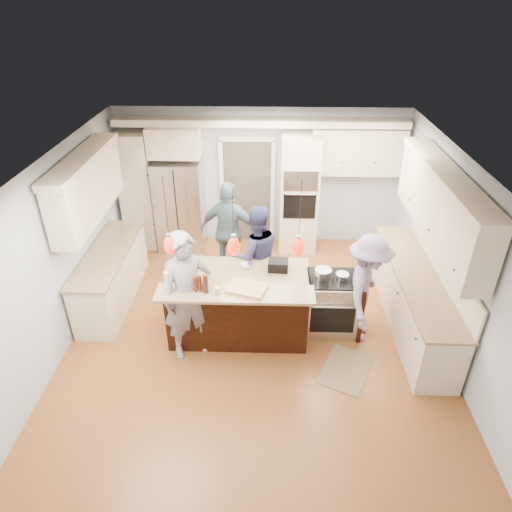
{
  "coord_description": "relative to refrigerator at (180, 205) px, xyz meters",
  "views": [
    {
      "loc": [
        0.18,
        -5.42,
        4.61
      ],
      "look_at": [
        0.0,
        0.35,
        1.15
      ],
      "focal_mm": 32.0,
      "sensor_mm": 36.0,
      "label": 1
    }
  ],
  "objects": [
    {
      "name": "person_far_right",
      "position": [
        1.05,
        -1.04,
        -0.0
      ],
      "size": [
        1.12,
        0.64,
        1.79
      ],
      "primitive_type": "imported",
      "rotation": [
        0.0,
        0.0,
        2.94
      ],
      "color": "slate",
      "rests_on": "ground"
    },
    {
      "name": "left_cabinets",
      "position": [
        -0.89,
        -1.84,
        0.16
      ],
      "size": [
        0.64,
        2.3,
        2.51
      ],
      "color": "beige",
      "rests_on": "ground"
    },
    {
      "name": "room_shell",
      "position": [
        1.55,
        -2.64,
        0.92
      ],
      "size": [
        5.54,
        6.04,
        2.72
      ],
      "color": "#B2BCC6",
      "rests_on": "ground"
    },
    {
      "name": "right_counter_run",
      "position": [
        3.99,
        -2.34,
        0.16
      ],
      "size": [
        0.64,
        3.1,
        2.51
      ],
      "color": "beige",
      "rests_on": "ground"
    },
    {
      "name": "water_bottle",
      "position": [
        0.42,
        -3.18,
        0.37
      ],
      "size": [
        0.08,
        0.08,
        0.31
      ],
      "primitive_type": "cylinder",
      "rotation": [
        0.0,
        0.0,
        0.06
      ],
      "color": "silver",
      "rests_on": "kitchen_island"
    },
    {
      "name": "beer_bottle_c",
      "position": [
        0.79,
        -3.18,
        0.33
      ],
      "size": [
        0.07,
        0.07,
        0.22
      ],
      "primitive_type": "cylinder",
      "rotation": [
        0.0,
        0.0,
        0.27
      ],
      "color": "#451B0C",
      "rests_on": "kitchen_island"
    },
    {
      "name": "person_far_left",
      "position": [
        1.53,
        -1.79,
        -0.04
      ],
      "size": [
        0.98,
        0.85,
        1.72
      ],
      "primitive_type": "imported",
      "rotation": [
        0.0,
        0.0,
        3.41
      ],
      "color": "navy",
      "rests_on": "ground"
    },
    {
      "name": "pendant_lights",
      "position": [
        1.3,
        -3.15,
        0.9
      ],
      "size": [
        1.75,
        0.15,
        1.03
      ],
      "color": "black",
      "rests_on": "ground"
    },
    {
      "name": "kitchen_island",
      "position": [
        1.3,
        -2.57,
        -0.41
      ],
      "size": [
        2.1,
        1.46,
        1.12
      ],
      "color": "black",
      "rests_on": "ground"
    },
    {
      "name": "beer_bottle_a",
      "position": [
        0.84,
        -3.17,
        0.34
      ],
      "size": [
        0.08,
        0.08,
        0.24
      ],
      "primitive_type": "cylinder",
      "rotation": [
        0.0,
        0.0,
        0.32
      ],
      "color": "#451B0C",
      "rests_on": "kitchen_island"
    },
    {
      "name": "cutting_board",
      "position": [
        1.45,
        -3.11,
        0.24
      ],
      "size": [
        0.59,
        0.49,
        0.04
      ],
      "primitive_type": "cube",
      "rotation": [
        0.0,
        0.0,
        -0.29
      ],
      "color": "tan",
      "rests_on": "kitchen_island"
    },
    {
      "name": "refrigerator",
      "position": [
        0.0,
        0.0,
        0.0
      ],
      "size": [
        0.9,
        0.7,
        1.8
      ],
      "primitive_type": "cube",
      "color": "#B7B7BC",
      "rests_on": "ground"
    },
    {
      "name": "person_bar_end",
      "position": [
        0.65,
        -3.09,
        0.07
      ],
      "size": [
        0.84,
        0.72,
        1.93
      ],
      "primitive_type": "imported",
      "rotation": [
        0.0,
        0.0,
        0.45
      ],
      "color": "gray",
      "rests_on": "ground"
    },
    {
      "name": "drink_can",
      "position": [
        1.07,
        -3.23,
        0.27
      ],
      "size": [
        0.07,
        0.07,
        0.11
      ],
      "primitive_type": "cylinder",
      "rotation": [
        0.0,
        0.0,
        0.32
      ],
      "color": "#B7B7BC",
      "rests_on": "kitchen_island"
    },
    {
      "name": "floor_rug",
      "position": [
        2.84,
        -3.4,
        -0.89
      ],
      "size": [
        0.9,
        1.03,
        0.01
      ],
      "primitive_type": "cube",
      "rotation": [
        0.0,
        0.0,
        -0.43
      ],
      "color": "#8F754E",
      "rests_on": "ground"
    },
    {
      "name": "back_upper_cabinets",
      "position": [
        0.8,
        0.12,
        0.77
      ],
      "size": [
        5.3,
        0.61,
        2.54
      ],
      "color": "beige",
      "rests_on": "ground"
    },
    {
      "name": "person_range_side",
      "position": [
        3.15,
        -2.64,
        -0.06
      ],
      "size": [
        0.94,
        1.23,
        1.69
      ],
      "primitive_type": "imported",
      "rotation": [
        0.0,
        0.0,
        1.25
      ],
      "color": "#8C77A1",
      "rests_on": "ground"
    },
    {
      "name": "oven_column",
      "position": [
        2.3,
        0.03,
        0.25
      ],
      "size": [
        0.72,
        0.69,
        2.3
      ],
      "color": "beige",
      "rests_on": "ground"
    },
    {
      "name": "pot_small",
      "position": [
        2.81,
        -2.52,
        0.07
      ],
      "size": [
        0.19,
        0.19,
        0.09
      ],
      "primitive_type": "cylinder",
      "color": "#B7B7BC",
      "rests_on": "island_range"
    },
    {
      "name": "pot_large",
      "position": [
        2.53,
        -2.5,
        0.09
      ],
      "size": [
        0.25,
        0.25,
        0.14
      ],
      "primitive_type": "cylinder",
      "color": "#B7B7BC",
      "rests_on": "island_range"
    },
    {
      "name": "island_range",
      "position": [
        2.71,
        -2.49,
        -0.44
      ],
      "size": [
        0.82,
        0.71,
        0.92
      ],
      "color": "#B7B7BC",
      "rests_on": "ground"
    },
    {
      "name": "beer_bottle_b",
      "position": [
        0.92,
        -3.19,
        0.36
      ],
      "size": [
        0.07,
        0.07,
        0.28
      ],
      "primitive_type": "cylinder",
      "rotation": [
        0.0,
        0.0,
        -0.03
      ],
      "color": "#451B0C",
      "rests_on": "kitchen_island"
    },
    {
      "name": "ground_plane",
      "position": [
        1.55,
        -2.64,
        -0.9
      ],
      "size": [
        6.0,
        6.0,
        0.0
      ],
      "primitive_type": "plane",
      "color": "#965A29",
      "rests_on": "ground"
    }
  ]
}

